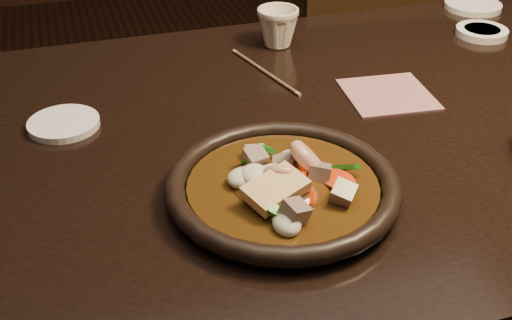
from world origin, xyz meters
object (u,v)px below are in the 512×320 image
object	(u,v)px
chair	(353,80)
plate	(283,187)
tea_cup	(278,26)
table	(404,146)

from	to	relation	value
chair	plate	world-z (taller)	chair
tea_cup	plate	bearing A→B (deg)	-108.34
table	chair	distance (m)	0.76
table	chair	size ratio (longest dim) A/B	1.94
tea_cup	table	bearing A→B (deg)	-68.16
tea_cup	chair	bearing A→B (deg)	45.39
chair	tea_cup	xyz separation A→B (m)	(-0.36, -0.37, 0.34)
table	tea_cup	world-z (taller)	tea_cup
table	chair	world-z (taller)	chair
chair	tea_cup	size ratio (longest dim) A/B	9.92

